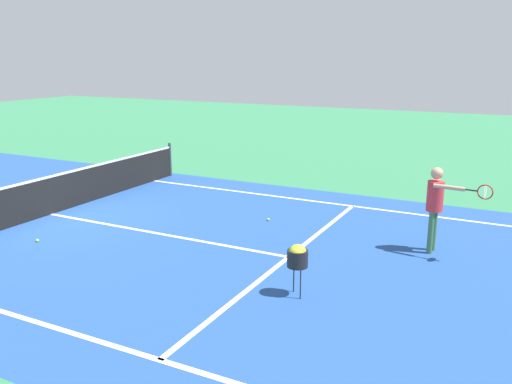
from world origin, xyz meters
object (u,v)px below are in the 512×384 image
(net, at_px, (49,195))
(player_near, at_px, (436,200))
(ball_hopper, at_px, (298,256))
(tennis_ball_near_net, at_px, (37,240))
(tennis_ball_mid_court, at_px, (268,219))

(net, xyz_separation_m, player_near, (1.58, -8.83, 0.58))
(player_near, bearing_deg, net, 100.12)
(ball_hopper, relative_size, tennis_ball_near_net, 13.25)
(net, distance_m, tennis_ball_mid_court, 5.40)
(ball_hopper, xyz_separation_m, tennis_ball_near_net, (-0.10, 5.87, -0.64))
(tennis_ball_mid_court, bearing_deg, ball_hopper, -147.64)
(player_near, relative_size, tennis_ball_near_net, 26.04)
(net, distance_m, player_near, 8.99)
(player_near, height_order, tennis_ball_mid_court, player_near)
(tennis_ball_near_net, bearing_deg, player_near, -66.99)
(player_near, relative_size, ball_hopper, 1.97)
(ball_hopper, bearing_deg, net, 78.18)
(ball_hopper, bearing_deg, tennis_ball_near_net, 90.94)
(tennis_ball_mid_court, relative_size, tennis_ball_near_net, 1.00)
(net, relative_size, player_near, 5.84)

